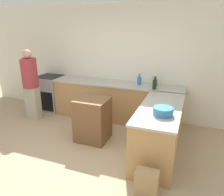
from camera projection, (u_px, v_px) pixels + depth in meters
ground_plane at (76, 165)px, 3.64m from camera, size 14.00×14.00×0.00m
wall_back at (121, 62)px, 5.25m from camera, size 8.00×0.06×2.70m
counter_back at (116, 101)px, 5.25m from camera, size 3.12×0.64×0.91m
counter_peninsula at (159, 131)px, 3.81m from camera, size 0.69×1.75×0.91m
range_oven at (51, 93)px, 5.87m from camera, size 0.63×0.62×0.92m
island_table at (93, 119)px, 4.32m from camera, size 0.61×0.57×0.86m
mixing_bowl at (163, 111)px, 3.31m from camera, size 0.30×0.30×0.12m
vinegar_bottle_clear at (152, 81)px, 4.90m from camera, size 0.08×0.08×0.21m
olive_oil_bottle at (155, 82)px, 4.84m from camera, size 0.08×0.08×0.21m
water_bottle_blue at (139, 81)px, 4.92m from camera, size 0.09×0.09×0.25m
wine_bottle_dark at (155, 84)px, 4.60m from camera, size 0.08×0.08×0.27m
person_by_range at (31, 83)px, 5.13m from camera, size 0.37×0.37×1.68m
paper_bag at (146, 184)px, 2.91m from camera, size 0.31×0.18×0.41m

